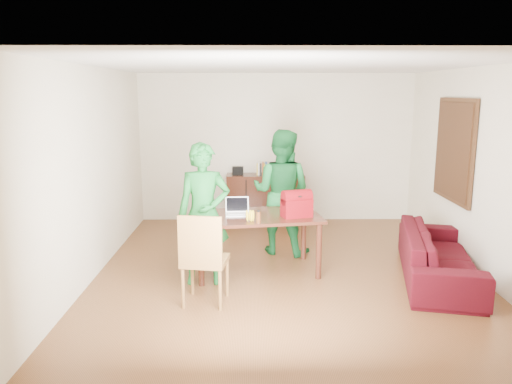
{
  "coord_description": "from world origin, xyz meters",
  "views": [
    {
      "loc": [
        -0.46,
        -6.4,
        2.38
      ],
      "look_at": [
        -0.39,
        0.17,
        1.05
      ],
      "focal_mm": 35.0,
      "sensor_mm": 36.0,
      "label": 1
    }
  ],
  "objects_px": {
    "chair": "(205,277)",
    "red_bag": "(297,206)",
    "person_near": "(204,214)",
    "person_far": "(281,192)",
    "bottle": "(258,217)",
    "sofa": "(439,255)",
    "table": "(256,222)",
    "laptop": "(238,212)"
  },
  "relations": [
    {
      "from": "person_near",
      "to": "sofa",
      "type": "relative_size",
      "value": 0.81
    },
    {
      "from": "person_near",
      "to": "sofa",
      "type": "distance_m",
      "value": 3.05
    },
    {
      "from": "chair",
      "to": "person_near",
      "type": "relative_size",
      "value": 0.6
    },
    {
      "from": "chair",
      "to": "laptop",
      "type": "height_order",
      "value": "chair"
    },
    {
      "from": "table",
      "to": "sofa",
      "type": "distance_m",
      "value": 2.39
    },
    {
      "from": "table",
      "to": "chair",
      "type": "bearing_deg",
      "value": -128.83
    },
    {
      "from": "chair",
      "to": "person_far",
      "type": "xyz_separation_m",
      "value": [
        0.97,
        1.84,
        0.61
      ]
    },
    {
      "from": "person_far",
      "to": "sofa",
      "type": "bearing_deg",
      "value": 172.4
    },
    {
      "from": "chair",
      "to": "red_bag",
      "type": "distance_m",
      "value": 1.57
    },
    {
      "from": "person_near",
      "to": "person_far",
      "type": "relative_size",
      "value": 0.96
    },
    {
      "from": "laptop",
      "to": "person_far",
      "type": "bearing_deg",
      "value": 49.28
    },
    {
      "from": "chair",
      "to": "bottle",
      "type": "relative_size",
      "value": 6.64
    },
    {
      "from": "person_near",
      "to": "bottle",
      "type": "height_order",
      "value": "person_near"
    },
    {
      "from": "person_near",
      "to": "table",
      "type": "bearing_deg",
      "value": 25.02
    },
    {
      "from": "table",
      "to": "sofa",
      "type": "bearing_deg",
      "value": -15.63
    },
    {
      "from": "red_bag",
      "to": "sofa",
      "type": "height_order",
      "value": "red_bag"
    },
    {
      "from": "person_far",
      "to": "bottle",
      "type": "bearing_deg",
      "value": 95.92
    },
    {
      "from": "bottle",
      "to": "red_bag",
      "type": "height_order",
      "value": "red_bag"
    },
    {
      "from": "person_far",
      "to": "laptop",
      "type": "height_order",
      "value": "person_far"
    },
    {
      "from": "sofa",
      "to": "person_near",
      "type": "bearing_deg",
      "value": 104.54
    },
    {
      "from": "person_near",
      "to": "red_bag",
      "type": "relative_size",
      "value": 4.71
    },
    {
      "from": "laptop",
      "to": "sofa",
      "type": "relative_size",
      "value": 0.15
    },
    {
      "from": "laptop",
      "to": "sofa",
      "type": "height_order",
      "value": "laptop"
    },
    {
      "from": "person_far",
      "to": "bottle",
      "type": "distance_m",
      "value": 1.29
    },
    {
      "from": "sofa",
      "to": "laptop",
      "type": "bearing_deg",
      "value": 96.47
    },
    {
      "from": "person_far",
      "to": "bottle",
      "type": "xyz_separation_m",
      "value": [
        -0.36,
        -1.23,
        -0.06
      ]
    },
    {
      "from": "person_near",
      "to": "bottle",
      "type": "relative_size",
      "value": 11.0
    },
    {
      "from": "person_near",
      "to": "laptop",
      "type": "height_order",
      "value": "person_near"
    },
    {
      "from": "chair",
      "to": "bottle",
      "type": "bearing_deg",
      "value": 53.03
    },
    {
      "from": "person_near",
      "to": "person_far",
      "type": "bearing_deg",
      "value": 44.3
    },
    {
      "from": "chair",
      "to": "person_far",
      "type": "distance_m",
      "value": 2.16
    },
    {
      "from": "chair",
      "to": "sofa",
      "type": "distance_m",
      "value": 3.02
    },
    {
      "from": "red_bag",
      "to": "laptop",
      "type": "bearing_deg",
      "value": 156.46
    },
    {
      "from": "red_bag",
      "to": "sofa",
      "type": "distance_m",
      "value": 1.93
    },
    {
      "from": "sofa",
      "to": "bottle",
      "type": "bearing_deg",
      "value": 105.77
    },
    {
      "from": "person_far",
      "to": "laptop",
      "type": "bearing_deg",
      "value": 74.92
    },
    {
      "from": "table",
      "to": "bottle",
      "type": "relative_size",
      "value": 11.05
    },
    {
      "from": "table",
      "to": "sofa",
      "type": "height_order",
      "value": "table"
    },
    {
      "from": "table",
      "to": "chair",
      "type": "relative_size",
      "value": 1.66
    },
    {
      "from": "chair",
      "to": "person_near",
      "type": "height_order",
      "value": "person_near"
    },
    {
      "from": "person_far",
      "to": "sofa",
      "type": "xyz_separation_m",
      "value": [
        1.96,
        -1.12,
        -0.6
      ]
    },
    {
      "from": "chair",
      "to": "bottle",
      "type": "distance_m",
      "value": 1.02
    }
  ]
}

